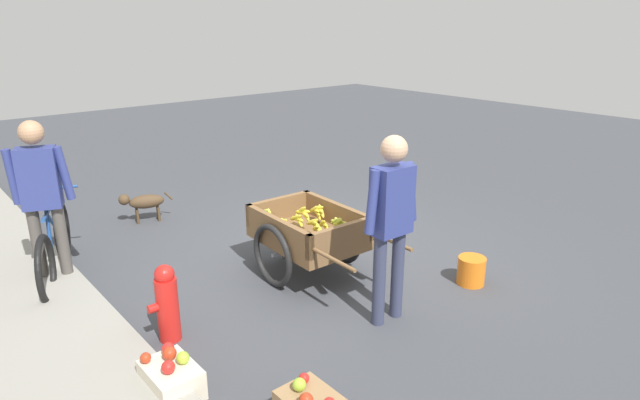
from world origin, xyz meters
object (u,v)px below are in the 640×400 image
vendor_person (391,214)px  cyclist_person (41,190)px  dog (143,202)px  fire_hydrant (167,303)px  fruit_cart (309,234)px  plastic_bucket (471,271)px  mixed_fruit_crate (171,377)px  bicycle (54,246)px

vendor_person → cyclist_person: (2.57, 2.03, 0.00)m
dog → fire_hydrant: 2.91m
cyclist_person → fire_hydrant: bearing=-165.0°
fruit_cart → fire_hydrant: bearing=96.8°
plastic_bucket → mixed_fruit_crate: mixed_fruit_crate is taller
cyclist_person → plastic_bucket: (-2.65, -3.16, -0.85)m
fruit_cart → bicycle: size_ratio=1.09×
fruit_cart → cyclist_person: cyclist_person is taller
dog → fire_hydrant: bearing=160.7°
dog → vendor_person: bearing=-170.3°
fruit_cart → fire_hydrant: size_ratio=2.51×
cyclist_person → dog: cyclist_person is taller
vendor_person → bicycle: 3.40m
cyclist_person → fire_hydrant: 1.80m
plastic_bucket → vendor_person: bearing=86.0°
bicycle → plastic_bucket: (-2.79, -3.10, -0.21)m
bicycle → plastic_bucket: 4.17m
vendor_person → plastic_bucket: (-0.08, -1.13, -0.85)m
dog → mixed_fruit_crate: size_ratio=1.48×
bicycle → dog: bearing=-53.6°
dog → cyclist_person: bearing=128.9°
vendor_person → mixed_fruit_crate: (0.30, 1.88, -0.86)m
vendor_person → mixed_fruit_crate: size_ratio=3.74×
plastic_bucket → dog: bearing=25.1°
vendor_person → fire_hydrant: (0.94, 1.59, -0.66)m
fruit_cart → mixed_fruit_crate: (-0.84, 1.93, -0.31)m
vendor_person → bicycle: bearing=36.0°
dog → fire_hydrant: fire_hydrant is taller
fruit_cart → fire_hydrant: (-0.19, 1.64, -0.11)m
vendor_person → plastic_bucket: vendor_person is taller
bicycle → fire_hydrant: bicycle is taller
fire_hydrant → plastic_bucket: bearing=-110.6°
cyclist_person → fire_hydrant: cyclist_person is taller
fruit_cart → cyclist_person: (1.43, 2.07, 0.55)m
plastic_bucket → cyclist_person: bearing=50.1°
fruit_cart → mixed_fruit_crate: 2.12m
fruit_cart → fire_hydrant: fruit_cart is taller
bicycle → cyclist_person: size_ratio=0.94×
fire_hydrant → mixed_fruit_crate: fire_hydrant is taller
fruit_cart → vendor_person: size_ratio=1.02×
fruit_cart → bicycle: (1.57, 2.01, -0.09)m
fire_hydrant → plastic_bucket: size_ratio=2.39×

